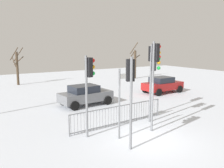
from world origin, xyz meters
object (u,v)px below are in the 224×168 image
object	(u,v)px
traffic_light_rear_right	(130,82)
bare_tree_centre	(135,63)
car_grey_far	(85,95)
bare_tree_left	(17,66)
traffic_light_mid_left	(154,72)
traffic_light_foreground_left	(89,78)
traffic_light_mid_right	(155,66)
car_red_near	(162,84)
direction_sign_post	(120,100)
traffic_light_rear_left	(151,64)

from	to	relation	value
traffic_light_rear_right	bare_tree_centre	size ratio (longest dim) A/B	0.82
car_grey_far	bare_tree_left	xyz separation A→B (m)	(-2.50, 12.08, 1.26)
traffic_light_rear_right	traffic_light_mid_left	bearing A→B (deg)	54.22
traffic_light_foreground_left	bare_tree_centre	distance (m)	20.70
traffic_light_rear_right	traffic_light_mid_right	size ratio (longest dim) A/B	0.86
bare_tree_centre	traffic_light_foreground_left	bearing A→B (deg)	-132.81
traffic_light_mid_left	car_grey_far	distance (m)	6.12
traffic_light_rear_right	car_red_near	bearing A→B (deg)	60.53
car_red_near	bare_tree_left	xyz separation A→B (m)	(-10.48, 11.61, 1.26)
traffic_light_mid_left	bare_tree_centre	bearing A→B (deg)	-167.87
traffic_light_mid_left	car_grey_far	size ratio (longest dim) A/B	1.00
traffic_light_mid_left	direction_sign_post	xyz separation A→B (m)	(-2.86, -1.02, -1.06)
traffic_light_mid_left	traffic_light_foreground_left	bearing A→B (deg)	-43.84
traffic_light_mid_left	car_red_near	bearing A→B (deg)	178.95
traffic_light_mid_left	traffic_light_mid_right	world-z (taller)	traffic_light_mid_right
traffic_light_rear_left	direction_sign_post	distance (m)	4.44
traffic_light_foreground_left	bare_tree_centre	xyz separation A→B (m)	(14.06, 15.18, -0.81)
traffic_light_mid_left	traffic_light_rear_right	size ratio (longest dim) A/B	1.02
traffic_light_rear_left	traffic_light_rear_right	distance (m)	5.04
traffic_light_foreground_left	bare_tree_left	xyz separation A→B (m)	(-0.13, 17.63, -0.80)
traffic_light_foreground_left	bare_tree_centre	world-z (taller)	bare_tree_centre
traffic_light_rear_right	car_grey_far	world-z (taller)	traffic_light_rear_right
traffic_light_mid_left	car_grey_far	world-z (taller)	traffic_light_mid_left
traffic_light_mid_left	traffic_light_rear_left	distance (m)	1.41
traffic_light_rear_right	traffic_light_mid_right	world-z (taller)	traffic_light_mid_right
car_red_near	traffic_light_mid_left	bearing A→B (deg)	-139.71
traffic_light_mid_left	direction_sign_post	size ratio (longest dim) A/B	1.20
bare_tree_left	car_grey_far	bearing A→B (deg)	-78.31
traffic_light_mid_right	traffic_light_foreground_left	distance (m)	3.32
bare_tree_left	traffic_light_rear_left	bearing A→B (deg)	-73.61
car_grey_far	traffic_light_mid_right	bearing A→B (deg)	-88.42
direction_sign_post	car_red_near	xyz separation A→B (m)	(9.26, 7.02, -1.06)
traffic_light_rear_left	traffic_light_foreground_left	world-z (taller)	traffic_light_rear_left
direction_sign_post	car_grey_far	bearing A→B (deg)	71.38
car_red_near	bare_tree_centre	world-z (taller)	bare_tree_centre
traffic_light_foreground_left	bare_tree_left	bearing A→B (deg)	165.47
car_grey_far	traffic_light_foreground_left	bearing A→B (deg)	-118.20
car_grey_far	traffic_light_mid_left	bearing A→B (deg)	-79.13
traffic_light_rear_right	direction_sign_post	bearing A→B (deg)	98.18
car_red_near	car_grey_far	world-z (taller)	same
traffic_light_rear_left	traffic_light_mid_right	world-z (taller)	traffic_light_mid_right
bare_tree_left	traffic_light_mid_left	bearing A→B (deg)	-76.97
traffic_light_foreground_left	bare_tree_centre	size ratio (longest dim) A/B	0.81
traffic_light_rear_left	traffic_light_foreground_left	size ratio (longest dim) A/B	1.13
traffic_light_mid_left	traffic_light_rear_right	xyz separation A→B (m)	(-3.08, -2.09, -0.06)
traffic_light_rear_left	traffic_light_rear_right	bearing A→B (deg)	-104.96
direction_sign_post	bare_tree_left	distance (m)	18.67
traffic_light_rear_left	bare_tree_centre	world-z (taller)	bare_tree_centre
traffic_light_foreground_left	direction_sign_post	bearing A→B (deg)	32.37
bare_tree_left	bare_tree_centre	size ratio (longest dim) A/B	0.87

